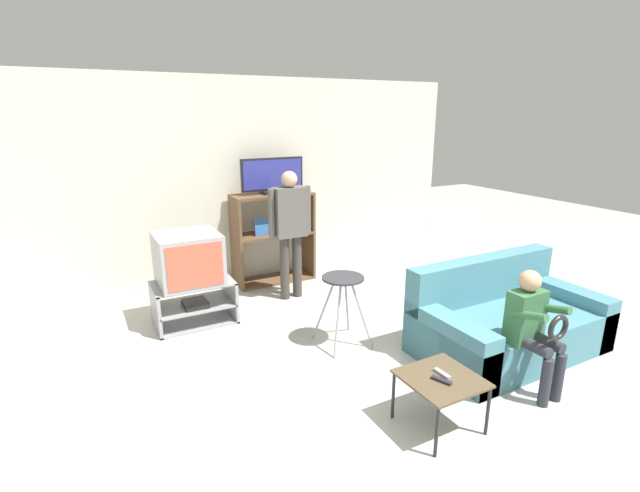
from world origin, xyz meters
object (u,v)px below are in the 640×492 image
at_px(snack_table, 441,382).
at_px(remote_control_black, 441,380).
at_px(folding_stool, 343,288).
at_px(television_main, 188,259).
at_px(tv_stand, 194,303).
at_px(couch, 506,322).
at_px(media_shelf, 273,237).
at_px(television_flat, 272,177).
at_px(person_seated_child, 533,323).
at_px(person_standing_adult, 290,223).
at_px(remote_control_white, 442,374).

bearing_deg(snack_table, remote_control_black, -133.38).
bearing_deg(folding_stool, television_main, 135.33).
distance_m(tv_stand, snack_table, 2.77).
bearing_deg(snack_table, couch, 23.39).
height_order(television_main, media_shelf, media_shelf).
relative_size(tv_stand, television_flat, 0.99).
bearing_deg(person_seated_child, folding_stool, 123.97).
bearing_deg(television_flat, remote_control_black, -93.23).
bearing_deg(person_standing_adult, person_seated_child, -72.17).
distance_m(tv_stand, folding_stool, 1.66).
height_order(tv_stand, television_main, television_main).
relative_size(remote_control_black, remote_control_white, 1.00).
height_order(television_flat, snack_table, television_flat).
distance_m(tv_stand, television_flat, 1.89).
distance_m(snack_table, remote_control_white, 0.06).
distance_m(media_shelf, couch, 3.02).
bearing_deg(folding_stool, media_shelf, 86.89).
bearing_deg(remote_control_white, person_standing_adult, 87.52).
bearing_deg(person_seated_child, media_shelf, 103.83).
bearing_deg(remote_control_black, couch, 2.26).
distance_m(snack_table, person_standing_adult, 2.75).
xyz_separation_m(tv_stand, remote_control_black, (1.07, -2.57, 0.18)).
xyz_separation_m(snack_table, remote_control_black, (-0.04, -0.04, 0.05)).
distance_m(media_shelf, snack_table, 3.34).
xyz_separation_m(tv_stand, person_standing_adult, (1.20, 0.16, 0.70)).
bearing_deg(remote_control_black, person_seated_child, -18.11).
bearing_deg(person_seated_child, television_flat, 103.58).
height_order(folding_stool, remote_control_white, folding_stool).
distance_m(television_flat, remote_control_white, 3.46).
xyz_separation_m(tv_stand, person_seated_child, (2.06, -2.51, 0.35)).
distance_m(television_flat, person_standing_adult, 0.79).
xyz_separation_m(television_main, couch, (2.47, -1.96, -0.45)).
distance_m(television_main, person_standing_adult, 1.25).
bearing_deg(television_flat, media_shelf, -169.67).
distance_m(television_flat, folding_stool, 2.11).
bearing_deg(remote_control_black, television_flat, 64.84).
relative_size(television_flat, folding_stool, 1.20).
relative_size(tv_stand, person_standing_adult, 0.54).
height_order(tv_stand, remote_control_white, tv_stand).
distance_m(folding_stool, person_standing_adult, 1.35).
bearing_deg(television_main, folding_stool, -44.67).
height_order(television_main, television_flat, television_flat).
relative_size(tv_stand, folding_stool, 1.18).
distance_m(snack_table, couch, 1.46).
height_order(folding_stool, couch, couch).
distance_m(remote_control_white, person_standing_adult, 2.72).
relative_size(media_shelf, person_seated_child, 1.18).
bearing_deg(media_shelf, television_main, -148.20).
bearing_deg(remote_control_white, folding_stool, 88.71).
distance_m(snack_table, person_seated_child, 0.98).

